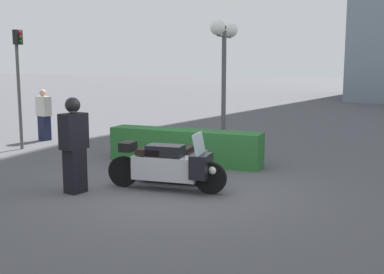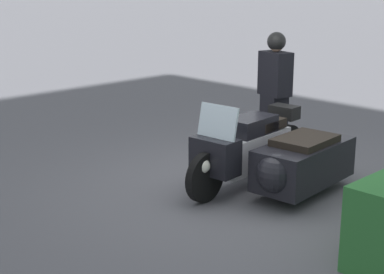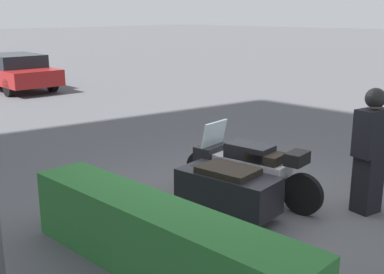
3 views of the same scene
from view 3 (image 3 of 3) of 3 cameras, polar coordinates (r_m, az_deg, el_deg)
The scene contains 5 objects.
ground_plane at distance 7.51m, azimuth 5.27°, elevation -7.40°, with size 160.00×160.00×0.00m, color #4C4C51.
police_motorcycle at distance 7.08m, azimuth 4.79°, elevation -4.84°, with size 2.40×1.37×1.14m.
officer_rider at distance 7.20m, azimuth 20.42°, elevation -1.23°, with size 0.40×0.54×1.80m.
hedge_bush_curbside at distance 5.30m, azimuth -4.05°, elevation -12.25°, with size 3.82×0.67×0.82m, color #28662D.
parked_car_background at distance 19.15m, azimuth -20.24°, elevation 7.36°, with size 4.39×2.12×1.32m.
Camera 3 is at (-4.30, 5.49, 2.80)m, focal length 45.00 mm.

